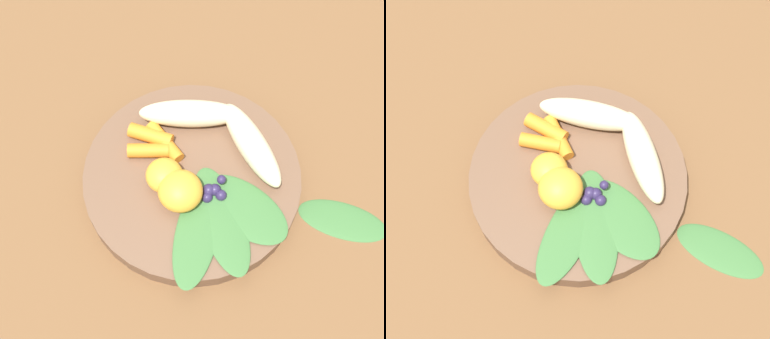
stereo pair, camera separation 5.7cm
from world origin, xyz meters
TOP-DOWN VIEW (x-y plane):
  - ground_plane at (0.00, 0.00)m, footprint 2.40×2.40m
  - bowl at (0.00, 0.00)m, footprint 0.25×0.25m
  - banana_peeled_left at (0.05, 0.05)m, footprint 0.10×0.11m
  - banana_peeled_right at (0.07, -0.03)m, footprint 0.07×0.12m
  - orange_segment_near at (-0.03, -0.01)m, footprint 0.05×0.05m
  - orange_segment_far at (-0.03, 0.02)m, footprint 0.04×0.04m
  - carrot_front at (0.01, 0.05)m, footprint 0.03×0.06m
  - carrot_mid_left at (-0.00, 0.07)m, footprint 0.04×0.05m
  - carrot_mid_right at (-0.02, 0.05)m, footprint 0.04×0.05m
  - blueberry_pile at (-0.00, -0.03)m, footprint 0.04×0.03m
  - kale_leaf_left at (-0.05, -0.05)m, footprint 0.14×0.11m
  - kale_leaf_right at (-0.02, -0.06)m, footprint 0.11×0.14m
  - kale_leaf_rear at (0.01, -0.07)m, footprint 0.07×0.11m
  - kale_leaf_stray at (0.08, -0.16)m, footprint 0.08×0.11m

SIDE VIEW (x-z plane):
  - ground_plane at x=0.00m, z-range 0.00..0.00m
  - kale_leaf_stray at x=0.08m, z-range 0.00..0.01m
  - bowl at x=0.00m, z-range 0.00..0.02m
  - kale_leaf_left at x=-0.05m, z-range 0.02..0.03m
  - kale_leaf_right at x=-0.02m, z-range 0.02..0.03m
  - kale_leaf_rear at x=0.01m, z-range 0.02..0.03m
  - blueberry_pile at x=0.00m, z-range 0.02..0.04m
  - carrot_front at x=0.01m, z-range 0.02..0.04m
  - carrot_mid_right at x=-0.02m, z-range 0.02..0.04m
  - carrot_mid_left at x=0.00m, z-range 0.02..0.04m
  - orange_segment_far at x=-0.03m, z-range 0.02..0.06m
  - banana_peeled_left at x=0.05m, z-range 0.02..0.06m
  - banana_peeled_right at x=0.07m, z-range 0.02..0.06m
  - orange_segment_near at x=-0.03m, z-range 0.02..0.06m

